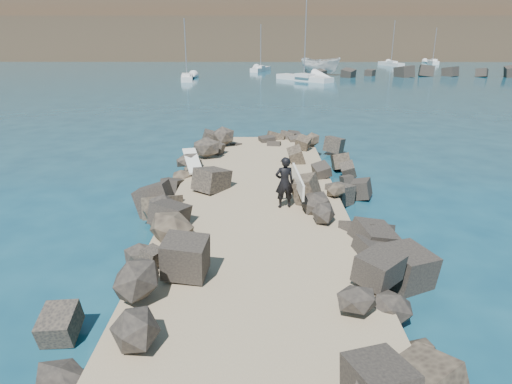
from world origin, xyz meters
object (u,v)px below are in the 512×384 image
at_px(surfer_with_board, 286,182).
at_px(sailboat_c, 304,78).
at_px(surfboard_resting, 193,163).
at_px(boat_imported, 320,66).

relative_size(surfer_with_board, sailboat_c, 0.21).
distance_m(surfboard_resting, boat_imported, 55.42).
relative_size(surfboard_resting, surfer_with_board, 1.04).
height_order(surfboard_resting, surfer_with_board, surfer_with_board).
height_order(surfboard_resting, sailboat_c, sailboat_c).
height_order(boat_imported, sailboat_c, sailboat_c).
bearing_deg(surfboard_resting, surfer_with_board, -62.40).
distance_m(boat_imported, sailboat_c, 9.55).
height_order(surfboard_resting, boat_imported, boat_imported).
xyz_separation_m(boat_imported, sailboat_c, (-3.31, -8.90, -1.00)).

